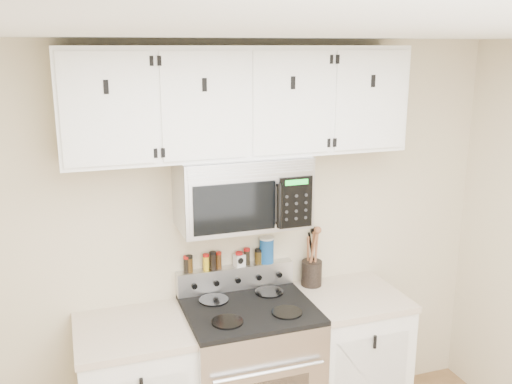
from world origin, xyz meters
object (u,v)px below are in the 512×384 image
range (250,375)px  microwave (242,191)px  salt_canister (267,250)px  utensil_crock (312,271)px

range → microwave: (0.00, 0.13, 1.14)m
microwave → salt_canister: 0.52m
range → microwave: bearing=89.8°
microwave → utensil_crock: bearing=11.7°
range → utensil_crock: 0.77m
utensil_crock → range: bearing=-155.5°
utensil_crock → microwave: bearing=-168.3°
microwave → range: bearing=-90.2°
utensil_crock → salt_canister: bearing=170.5°
microwave → salt_canister: microwave is taller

